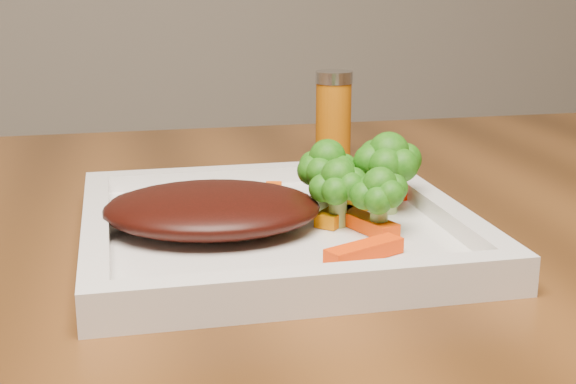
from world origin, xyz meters
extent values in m
cube|color=white|center=(-0.18, 0.19, 0.76)|extent=(0.27, 0.27, 0.01)
ellipsoid|color=#330A07|center=(-0.23, 0.19, 0.78)|extent=(0.17, 0.14, 0.03)
cube|color=#F93904|center=(-0.14, 0.11, 0.77)|extent=(0.06, 0.04, 0.01)
cube|color=#F41B03|center=(-0.08, 0.23, 0.77)|extent=(0.05, 0.04, 0.01)
cube|color=#FE5104|center=(-0.17, 0.25, 0.77)|extent=(0.03, 0.05, 0.01)
cube|color=#F54004|center=(-0.12, 0.16, 0.77)|extent=(0.04, 0.06, 0.01)
cube|color=#D06E03|center=(-0.13, 0.19, 0.77)|extent=(0.05, 0.06, 0.01)
cylinder|color=#B6600A|center=(-0.07, 0.43, 0.80)|extent=(0.04, 0.04, 0.09)
camera|label=1|loc=(-0.29, -0.36, 0.94)|focal=50.00mm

